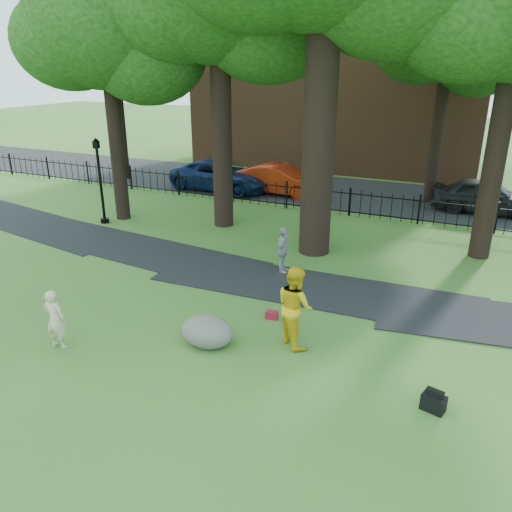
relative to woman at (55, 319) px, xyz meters
The scene contains 16 objects.
ground 4.09m from the woman, 26.49° to the left, with size 120.00×120.00×0.00m, color #2F6021.
footpath 7.36m from the woman, 51.06° to the left, with size 36.00×2.60×0.03m, color black.
street 18.17m from the woman, 78.56° to the left, with size 80.00×7.00×0.02m, color black.
iron_fence 14.26m from the woman, 75.37° to the left, with size 44.00×0.04×1.20m.
brick_building 26.33m from the woman, 90.88° to the left, with size 18.00×8.00×12.00m, color brown.
tree_row 13.25m from the woman, 68.01° to the left, with size 26.82×7.96×12.42m.
woman is the anchor object (origin of this frame).
man 5.75m from the woman, 26.18° to the left, with size 0.99×0.77×2.04m, color gold.
pedestrian 7.30m from the woman, 63.39° to the left, with size 0.91×0.38×1.55m, color #98979C.
boulder 3.63m from the woman, 26.80° to the left, with size 1.34×1.01×0.78m, color slate.
lamppost 10.21m from the woman, 124.13° to the left, with size 0.36×0.36×3.60m.
backpack 8.68m from the woman, ahead, with size 0.46×0.29×0.34m, color black.
red_bag 5.46m from the woman, 39.66° to the left, with size 0.32×0.20×0.22m, color maroon.
red_sedan 16.15m from the woman, 92.37° to the left, with size 1.61×4.61×1.52m, color #A4250C.
navy_van 16.21m from the woman, 103.83° to the left, with size 2.59×5.61×1.56m, color #0E1F49.
grey_car 19.11m from the woman, 61.43° to the left, with size 1.85×4.60×1.57m, color black.
Camera 1 is at (5.12, -9.40, 6.51)m, focal length 35.00 mm.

